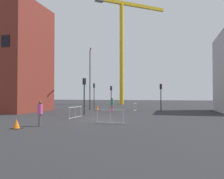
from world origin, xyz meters
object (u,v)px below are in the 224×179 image
streetlamp_tall (90,74)px  traffic_cone_on_verge (97,108)px  traffic_cone_by_barrier (16,124)px  traffic_light_crosswalk (94,92)px  traffic_light_far (84,90)px  traffic_light_corner (161,93)px  pedestrian_walking (40,111)px  traffic_light_island (111,93)px  construction_crane (123,36)px  pedestrian_waiting (112,104)px

streetlamp_tall → traffic_cone_on_verge: 5.38m
traffic_cone_by_barrier → traffic_cone_on_verge: size_ratio=0.90×
traffic_cone_by_barrier → traffic_light_crosswalk: bearing=95.9°
traffic_light_far → traffic_cone_by_barrier: (-0.35, -10.95, -2.38)m
traffic_light_corner → traffic_cone_on_verge: traffic_light_corner is taller
traffic_light_corner → pedestrian_walking: bearing=-112.7°
traffic_light_corner → streetlamp_tall: bearing=175.9°
traffic_cone_by_barrier → traffic_cone_on_verge: (-0.46, 17.88, 0.04)m
pedestrian_walking → traffic_cone_by_barrier: 1.79m
traffic_light_crosswalk → traffic_light_far: bearing=-76.5°
traffic_light_island → pedestrian_walking: bearing=-88.7°
construction_crane → pedestrian_waiting: 28.93m
traffic_cone_on_verge → traffic_light_corner: bearing=6.3°
traffic_light_crosswalk → traffic_cone_on_verge: bearing=-65.8°
streetlamp_tall → pedestrian_walking: streetlamp_tall is taller
construction_crane → traffic_light_far: size_ratio=6.01×
pedestrian_waiting → traffic_cone_on_verge: 4.01m
traffic_light_far → traffic_light_corner: (7.77, 7.88, -0.22)m
traffic_cone_by_barrier → construction_crane: bearing=91.9°
pedestrian_waiting → traffic_light_corner: bearing=32.8°
traffic_light_corner → construction_crane: bearing=114.3°
traffic_light_island → traffic_light_corner: size_ratio=0.98×
traffic_light_island → traffic_cone_by_barrier: bearing=-90.9°
pedestrian_waiting → traffic_cone_on_verge: (-2.84, 2.74, -0.71)m
traffic_cone_on_verge → pedestrian_waiting: bearing=-44.0°
traffic_light_crosswalk → pedestrian_waiting: size_ratio=2.25×
streetlamp_tall → traffic_cone_on_verge: (1.63, -1.68, -4.85)m
construction_crane → traffic_cone_on_verge: construction_crane is taller
traffic_light_far → pedestrian_walking: bearing=-87.2°
traffic_light_island → pedestrian_waiting: size_ratio=2.01×
pedestrian_waiting → pedestrian_walking: bearing=-96.5°
traffic_light_island → pedestrian_waiting: traffic_light_island is taller
traffic_light_crosswalk → pedestrian_walking: 20.82m
traffic_light_crosswalk → traffic_cone_on_verge: traffic_light_crosswalk is taller
traffic_light_far → traffic_light_corner: traffic_light_far is taller
traffic_light_crosswalk → traffic_light_corner: (10.40, -3.10, -0.22)m
pedestrian_walking → traffic_cone_by_barrier: size_ratio=2.81×
construction_crane → traffic_light_island: construction_crane is taller
traffic_light_far → traffic_cone_on_verge: bearing=96.7°
streetlamp_tall → traffic_cone_by_barrier: 20.27m
streetlamp_tall → traffic_light_far: 9.30m
traffic_light_island → pedestrian_waiting: (2.04, -7.32, -1.37)m
traffic_light_far → traffic_cone_on_verge: (-0.81, 6.93, -2.34)m
traffic_cone_on_verge → traffic_light_island: bearing=80.1°
construction_crane → streetlamp_tall: construction_crane is taller
streetlamp_tall → pedestrian_waiting: (4.47, -4.42, -4.14)m
pedestrian_waiting → traffic_light_crosswalk: bearing=124.4°
traffic_light_crosswalk → pedestrian_walking: bearing=-81.4°
streetlamp_tall → pedestrian_waiting: bearing=-44.7°
traffic_light_crosswalk → traffic_light_far: 11.29m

